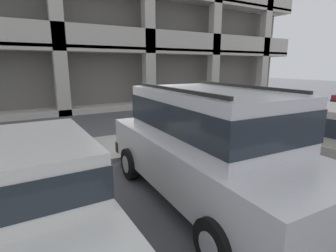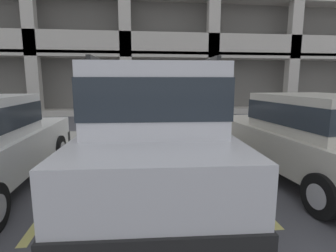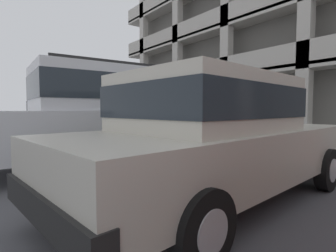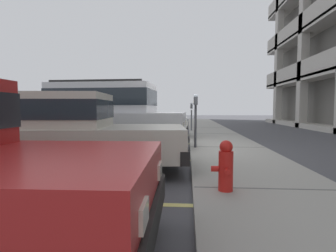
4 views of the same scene
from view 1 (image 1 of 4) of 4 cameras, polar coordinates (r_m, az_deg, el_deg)
ground_plane at (r=6.81m, az=-4.70°, el=-7.77°), size 80.00×80.00×0.10m
sidewalk at (r=7.90m, az=-8.85°, el=-4.05°), size 40.00×2.20×0.12m
parking_stall_lines at (r=6.49m, az=12.82°, el=-8.61°), size 11.89×4.80×0.01m
silver_suv at (r=4.58m, az=8.56°, el=-3.29°), size 2.18×4.86×2.03m
red_sedan at (r=3.86m, az=-28.50°, el=-12.25°), size 1.86×4.49×1.54m
dark_hatchback at (r=6.76m, az=26.76°, el=-1.58°), size 2.17×4.63×1.54m
parking_meter_near at (r=6.83m, az=-5.07°, el=3.69°), size 0.35×0.12×1.53m
parking_garage at (r=18.90m, az=-25.99°, el=23.06°), size 32.00×10.00×13.25m
fire_hydrant at (r=9.57m, az=16.25°, el=1.09°), size 0.30×0.30×0.70m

